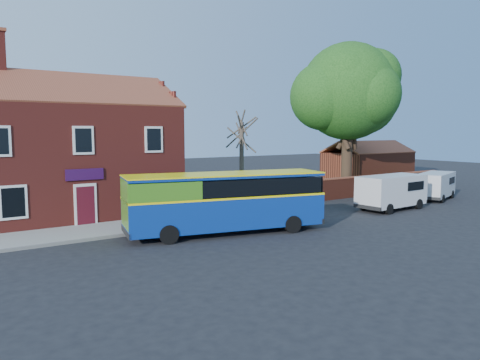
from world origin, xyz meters
TOP-DOWN VIEW (x-y plane):
  - ground at (0.00, 0.00)m, footprint 120.00×120.00m
  - pavement at (-7.00, 5.75)m, footprint 18.00×3.50m
  - kerb at (-7.00, 4.00)m, footprint 18.00×0.15m
  - grass_strip at (13.00, 13.00)m, footprint 26.00×12.00m
  - shop_building at (-7.02, 11.50)m, footprint 12.30×8.13m
  - boundary_wall at (13.00, 7.00)m, footprint 22.00×0.38m
  - outbuilding at (22.00, 13.00)m, footprint 8.20×5.06m
  - bus at (-2.08, 1.85)m, footprint 10.19×4.62m
  - van_near at (10.93, 1.62)m, footprint 5.17×2.33m
  - van_far at (17.44, 2.69)m, footprint 4.86×3.17m
  - large_tree at (15.45, 9.83)m, footprint 10.11×8.00m
  - bare_tree at (5.70, 11.16)m, footprint 2.36×2.81m

SIDE VIEW (x-z plane):
  - ground at x=0.00m, z-range 0.00..0.00m
  - grass_strip at x=13.00m, z-range 0.00..0.04m
  - pavement at x=-7.00m, z-range 0.00..0.12m
  - kerb at x=-7.00m, z-range 0.00..0.14m
  - boundary_wall at x=13.00m, z-range 0.01..1.61m
  - van_far at x=17.44m, z-range 0.12..2.10m
  - van_near at x=10.93m, z-range 0.13..2.36m
  - outbuilding at x=22.00m, z-range -0.48..3.69m
  - bus at x=-2.08m, z-range 0.21..3.22m
  - bare_tree at x=5.70m, z-range 0.08..6.37m
  - shop_building at x=-7.02m, z-range -1.84..8.66m
  - large_tree at x=15.45m, z-range 1.91..14.24m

